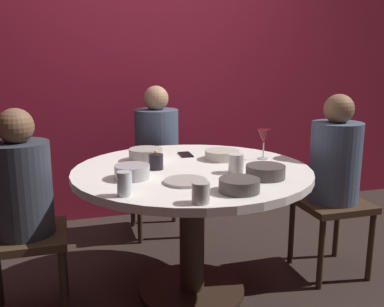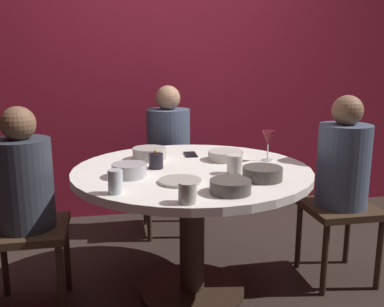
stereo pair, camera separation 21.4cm
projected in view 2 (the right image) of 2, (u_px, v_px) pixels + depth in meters
The scene contains 20 objects.
ground_plane at pixel (192, 292), 2.48m from camera, with size 8.00×8.00×0.00m, color #2D231E.
back_wall at pixel (159, 61), 3.56m from camera, with size 6.00×0.10×2.60m, color maroon.
dining_table at pixel (192, 196), 2.36m from camera, with size 1.28×1.28×0.74m.
seated_diner_left at pixel (24, 188), 2.18m from camera, with size 0.40×0.40×1.09m.
seated_diner_back at pixel (168, 143), 3.22m from camera, with size 0.40×0.40×1.13m.
seated_diner_right at pixel (343, 169), 2.50m from camera, with size 0.40×0.40×1.12m.
candle_holder at pixel (156, 161), 2.31m from camera, with size 0.08×0.08×0.10m.
wine_glass at pixel (268, 139), 2.46m from camera, with size 0.08×0.08×0.18m.
dinner_plate at pixel (180, 181), 2.05m from camera, with size 0.21×0.21×0.01m, color #B2ADA3.
cell_phone at pixel (190, 154), 2.63m from camera, with size 0.07×0.14×0.01m, color black.
bowl_serving_large at pixel (129, 170), 2.14m from camera, with size 0.17×0.17×0.07m, color #B7B7BC.
bowl_salad_center at pixel (230, 186), 1.89m from camera, with size 0.18×0.18×0.06m, color #4C4742.
bowl_small_white at pixel (225, 155), 2.50m from camera, with size 0.20×0.20×0.05m, color beige.
bowl_sauce_side at pixel (262, 173), 2.09m from camera, with size 0.19×0.19×0.06m, color #4C4742.
bowl_rice_portion at pixel (149, 154), 2.51m from camera, with size 0.20×0.20×0.07m, color #B2ADA3.
cup_near_candle at pixel (187, 193), 1.75m from camera, with size 0.07×0.07×0.09m, color #B2ADA3.
cup_by_left_diner at pixel (115, 182), 1.87m from camera, with size 0.07×0.07×0.11m, color silver.
cup_by_right_diner at pixel (235, 164), 2.20m from camera, with size 0.08×0.08×0.10m, color silver.
fork_near_plate at pixel (234, 151), 2.74m from camera, with size 0.02×0.18×0.01m, color #B7B7BC.
knife_near_plate at pixel (269, 168), 2.32m from camera, with size 0.02×0.18×0.01m, color #B7B7BC.
Camera 2 is at (-0.43, -2.21, 1.32)m, focal length 40.24 mm.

